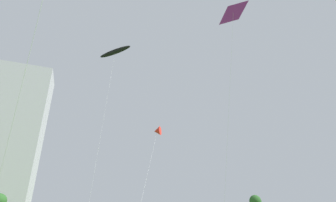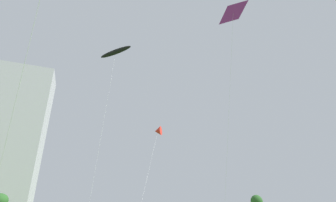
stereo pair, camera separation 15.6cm
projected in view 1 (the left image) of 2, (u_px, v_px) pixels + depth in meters
kite_flying_0 at (233, 14)px, 24.59m from camera, size 2.98×11.05×20.02m
kite_flying_2 at (115, 52)px, 36.89m from camera, size 4.51×5.23×24.28m
kite_flying_5 at (157, 131)px, 34.70m from camera, size 4.35×9.22×12.78m
park_tree_0 at (255, 202)px, 49.97m from camera, size 2.29×2.29×5.22m
distant_highrise_0 at (12, 138)px, 97.50m from camera, size 21.30×17.82×56.26m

